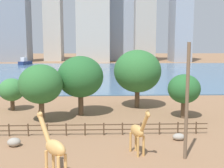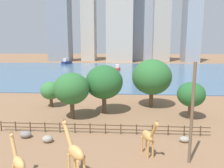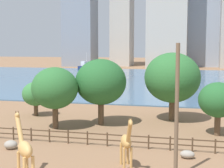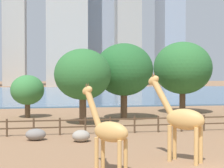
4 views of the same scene
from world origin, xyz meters
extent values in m
plane|color=#8C6647|center=(0.00, 80.00, 0.00)|extent=(400.00, 400.00, 0.00)
cube|color=#476B8C|center=(0.00, 77.00, 0.10)|extent=(180.00, 86.00, 0.20)
cylinder|color=tan|center=(-1.80, 3.10, 0.94)|extent=(0.31, 0.31, 1.88)
cylinder|color=tan|center=(-1.38, 3.50, 0.94)|extent=(0.31, 0.31, 1.88)
ellipsoid|color=tan|center=(-1.09, 2.78, 2.20)|extent=(2.03, 2.07, 1.09)
cylinder|color=tan|center=(-2.00, 3.72, 3.31)|extent=(1.18, 1.21, 1.95)
ellipsoid|color=tan|center=(-2.37, 4.11, 4.20)|extent=(0.80, 0.81, 0.72)
cone|color=brown|center=(-2.43, 4.05, 4.51)|extent=(0.14, 0.14, 0.20)
cone|color=brown|center=(-2.31, 4.17, 4.51)|extent=(0.14, 0.14, 0.20)
cylinder|color=tan|center=(5.56, 6.45, 0.86)|extent=(0.26, 0.26, 1.71)
cylinder|color=tan|center=(5.07, 6.26, 0.86)|extent=(0.26, 0.26, 1.71)
cylinder|color=tan|center=(5.07, 7.68, 0.86)|extent=(0.26, 0.26, 1.71)
cylinder|color=tan|center=(4.58, 7.49, 0.86)|extent=(0.26, 0.26, 1.71)
ellipsoid|color=tan|center=(5.07, 6.97, 2.01)|extent=(1.41, 2.04, 0.99)
cylinder|color=tan|center=(5.51, 5.87, 3.02)|extent=(0.74, 1.25, 1.79)
ellipsoid|color=tan|center=(5.69, 5.43, 3.84)|extent=(0.56, 0.79, 0.65)
cone|color=brown|center=(5.76, 5.46, 4.13)|extent=(0.12, 0.12, 0.18)
cone|color=brown|center=(5.62, 5.40, 4.13)|extent=(0.12, 0.12, 0.18)
ellipsoid|color=tan|center=(-5.18, 1.36, 1.90)|extent=(1.78, 1.76, 0.94)
cylinder|color=tan|center=(-5.91, 2.06, 2.92)|extent=(0.89, 0.87, 1.77)
ellipsoid|color=tan|center=(-6.16, 2.30, 3.74)|extent=(0.69, 0.68, 0.57)
cone|color=brown|center=(-6.21, 2.25, 4.02)|extent=(0.12, 0.12, 0.17)
cone|color=brown|center=(-6.11, 2.35, 4.02)|extent=(0.12, 0.12, 0.17)
cylinder|color=brown|center=(8.86, 5.80, 4.70)|extent=(0.28, 0.28, 9.40)
ellipsoid|color=gray|center=(-8.94, 10.20, 0.40)|extent=(1.39, 1.06, 0.80)
ellipsoid|color=gray|center=(-5.91, 9.14, 0.40)|extent=(1.20, 1.05, 0.79)
ellipsoid|color=gray|center=(9.58, 10.22, 0.33)|extent=(1.19, 0.88, 0.66)
cylinder|color=#4C3826|center=(-13.00, 12.00, 0.65)|extent=(0.14, 0.14, 1.30)
cylinder|color=#4C3826|center=(-11.09, 12.00, 0.65)|extent=(0.14, 0.14, 1.30)
cylinder|color=#4C3826|center=(-9.17, 12.00, 0.65)|extent=(0.14, 0.14, 1.30)
cylinder|color=#4C3826|center=(-7.26, 12.00, 0.65)|extent=(0.14, 0.14, 1.30)
cylinder|color=#4C3826|center=(-5.34, 12.00, 0.65)|extent=(0.14, 0.14, 1.30)
cylinder|color=#4C3826|center=(-3.43, 12.00, 0.65)|extent=(0.14, 0.14, 1.30)
cylinder|color=#4C3826|center=(-1.52, 12.00, 0.65)|extent=(0.14, 0.14, 1.30)
cylinder|color=#4C3826|center=(0.40, 12.00, 0.65)|extent=(0.14, 0.14, 1.30)
cylinder|color=#4C3826|center=(2.31, 12.00, 0.65)|extent=(0.14, 0.14, 1.30)
cylinder|color=#4C3826|center=(4.22, 12.00, 0.65)|extent=(0.14, 0.14, 1.30)
cylinder|color=#4C3826|center=(6.14, 12.00, 0.65)|extent=(0.14, 0.14, 1.30)
cylinder|color=#4C3826|center=(8.05, 12.00, 0.65)|extent=(0.14, 0.14, 1.30)
cylinder|color=#4C3826|center=(9.97, 12.00, 0.65)|extent=(0.14, 0.14, 1.30)
cylinder|color=#4C3826|center=(11.88, 12.00, 0.65)|extent=(0.14, 0.14, 1.30)
cube|color=#4C3826|center=(0.00, 12.00, 1.10)|extent=(26.10, 0.08, 0.10)
cube|color=#4C3826|center=(0.00, 12.00, 0.59)|extent=(26.10, 0.08, 0.10)
cylinder|color=brown|center=(12.42, 18.46, 1.06)|extent=(0.62, 0.62, 2.11)
ellipsoid|color=#26602D|center=(12.42, 18.46, 3.73)|extent=(4.04, 4.04, 3.64)
cylinder|color=brown|center=(-5.08, 17.39, 1.26)|extent=(0.64, 0.64, 2.51)
ellipsoid|color=#2D6B33|center=(-5.08, 17.39, 4.58)|extent=(5.18, 5.18, 4.67)
cylinder|color=brown|center=(-0.61, 20.44, 1.35)|extent=(0.69, 0.69, 2.70)
ellipsoid|color=#26602D|center=(-0.61, 20.44, 5.08)|extent=(5.95, 5.95, 5.36)
cylinder|color=brown|center=(7.35, 24.67, 1.32)|extent=(0.71, 0.71, 2.64)
ellipsoid|color=#2D6B33|center=(7.35, 24.67, 5.38)|extent=(6.86, 6.86, 6.18)
cylinder|color=brown|center=(-10.43, 23.49, 0.77)|extent=(0.57, 0.57, 1.54)
ellipsoid|color=#387A3D|center=(-10.43, 23.49, 2.95)|extent=(3.53, 3.53, 3.18)
cube|color=navy|center=(-32.38, 113.26, 0.95)|extent=(4.88, 8.00, 1.51)
cube|color=silver|center=(-32.66, 112.37, 2.61)|extent=(2.55, 3.13, 1.81)
cylinder|color=silver|center=(-32.26, 113.62, 4.34)|extent=(0.15, 0.15, 5.28)
cube|color=#B22D28|center=(-1.06, 81.72, 0.76)|extent=(2.28, 5.73, 1.13)
cube|color=silver|center=(-1.09, 81.02, 2.01)|extent=(1.44, 2.09, 1.35)
cube|color=#939EAD|center=(44.83, 136.37, 34.52)|extent=(9.40, 15.22, 69.04)
cube|color=#ADA89E|center=(26.10, 141.90, 36.67)|extent=(11.16, 12.42, 73.35)
cube|color=#B7B2A8|center=(-24.71, 146.92, 33.33)|extent=(9.61, 12.75, 66.66)
camera|label=1|loc=(2.07, -15.74, 9.21)|focal=45.00mm
camera|label=2|loc=(2.94, -13.48, 10.77)|focal=35.00mm
camera|label=3|loc=(9.97, -17.89, 9.11)|focal=55.00mm
camera|label=4|loc=(-7.75, -13.83, 4.42)|focal=55.00mm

